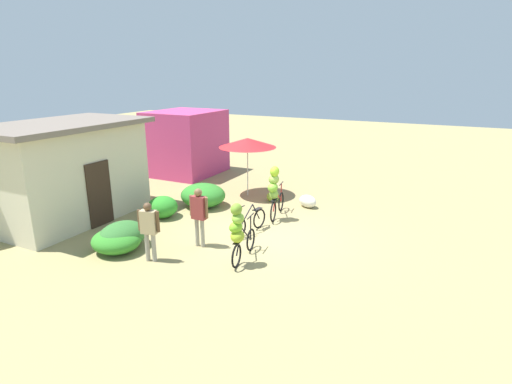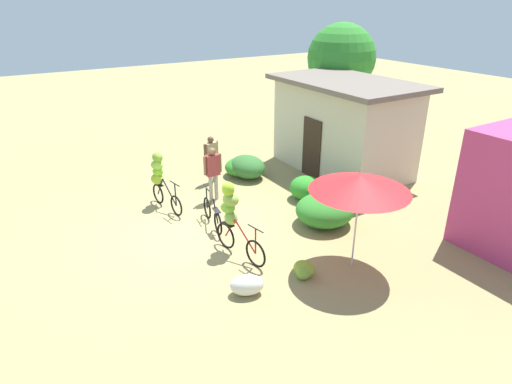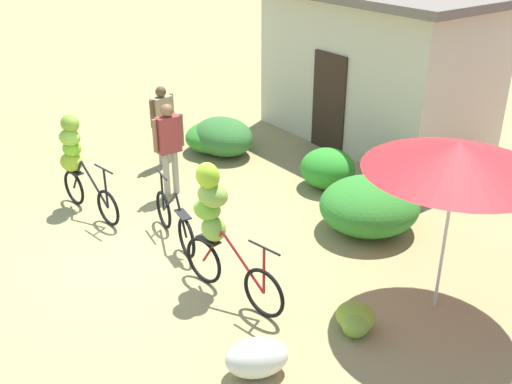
% 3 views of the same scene
% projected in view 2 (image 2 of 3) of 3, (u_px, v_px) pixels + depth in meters
% --- Properties ---
extents(ground_plane, '(60.00, 60.00, 0.00)m').
position_uv_depth(ground_plane, '(194.00, 232.00, 11.58)').
color(ground_plane, '#988957').
extents(building_low, '(5.08, 3.15, 3.13)m').
position_uv_depth(building_low, '(343.00, 126.00, 15.17)').
color(building_low, beige).
rests_on(building_low, ground).
extents(tree_behind_building, '(2.73, 2.73, 4.75)m').
position_uv_depth(tree_behind_building, '(341.00, 58.00, 17.66)').
color(tree_behind_building, brown).
rests_on(tree_behind_building, ground).
extents(hedge_bush_front_left, '(1.21, 1.33, 0.61)m').
position_uv_depth(hedge_bush_front_left, '(244.00, 166.00, 15.16)').
color(hedge_bush_front_left, '#328227').
rests_on(hedge_bush_front_left, ground).
extents(hedge_bush_front_right, '(1.39, 1.12, 0.74)m').
position_uv_depth(hedge_bush_front_right, '(247.00, 167.00, 14.95)').
color(hedge_bush_front_right, '#326C2E').
rests_on(hedge_bush_front_right, ground).
extents(hedge_bush_mid, '(0.99, 0.97, 0.71)m').
position_uv_depth(hedge_bush_mid, '(306.00, 188.00, 13.34)').
color(hedge_bush_mid, '#2D8D27').
rests_on(hedge_bush_mid, ground).
extents(hedge_bush_by_door, '(1.50, 1.60, 0.82)m').
position_uv_depth(hedge_bush_by_door, '(325.00, 210.00, 11.85)').
color(hedge_bush_by_door, '#2F7F29').
rests_on(hedge_bush_by_door, ground).
extents(market_umbrella, '(2.17, 2.17, 2.23)m').
position_uv_depth(market_umbrella, '(360.00, 183.00, 9.31)').
color(market_umbrella, beige).
rests_on(market_umbrella, ground).
extents(bicycle_leftmost, '(1.65, 0.44, 1.61)m').
position_uv_depth(bicycle_leftmost, '(160.00, 177.00, 12.71)').
color(bicycle_leftmost, black).
rests_on(bicycle_leftmost, ground).
extents(bicycle_near_pile, '(1.58, 0.32, 0.94)m').
position_uv_depth(bicycle_near_pile, '(212.00, 214.00, 11.78)').
color(bicycle_near_pile, black).
rests_on(bicycle_near_pile, ground).
extents(bicycle_center_loaded, '(1.74, 0.44, 1.79)m').
position_uv_depth(bicycle_center_loaded, '(232.00, 214.00, 10.31)').
color(bicycle_center_loaded, black).
rests_on(bicycle_center_loaded, ground).
extents(banana_pile_on_ground, '(0.61, 0.57, 0.35)m').
position_uv_depth(banana_pile_on_ground, '(304.00, 270.00, 9.70)').
color(banana_pile_on_ground, olive).
rests_on(banana_pile_on_ground, ground).
extents(produce_sack, '(0.68, 0.82, 0.44)m').
position_uv_depth(produce_sack, '(247.00, 285.00, 9.10)').
color(produce_sack, silver).
rests_on(produce_sack, ground).
extents(person_vendor, '(0.29, 0.57, 1.56)m').
position_uv_depth(person_vendor, '(211.00, 155.00, 14.35)').
color(person_vendor, gray).
rests_on(person_vendor, ground).
extents(person_bystander, '(0.22, 0.58, 1.65)m').
position_uv_depth(person_bystander, '(213.00, 169.00, 13.01)').
color(person_bystander, gray).
rests_on(person_bystander, ground).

